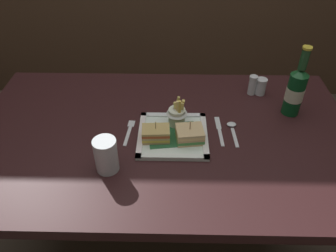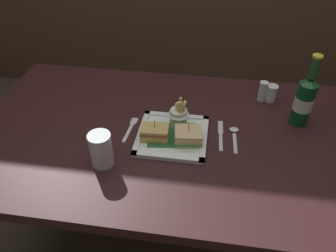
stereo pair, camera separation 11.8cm
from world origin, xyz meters
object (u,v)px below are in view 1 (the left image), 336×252
(sandwich_half_left, at_px, (156,134))
(beer_bottle, at_px, (296,90))
(fork, at_px, (129,131))
(spoon, at_px, (232,128))
(knife, at_px, (219,130))
(sandwich_half_right, at_px, (190,134))
(salt_shaker, at_px, (252,86))
(water_glass, at_px, (106,157))
(fries_cup, at_px, (177,114))
(square_plate, at_px, (173,135))
(dining_table, at_px, (164,154))
(pepper_shaker, at_px, (261,87))

(sandwich_half_left, bearing_deg, beer_bottle, 19.39)
(fork, height_order, spoon, spoon)
(knife, bearing_deg, sandwich_half_right, -149.20)
(sandwich_half_right, bearing_deg, sandwich_half_left, 180.00)
(knife, bearing_deg, salt_shaker, 57.26)
(water_glass, bearing_deg, fries_cup, 45.14)
(square_plate, distance_m, water_glass, 0.26)
(dining_table, distance_m, knife, 0.23)
(sandwich_half_left, relative_size, pepper_shaker, 1.40)
(fork, distance_m, salt_shaker, 0.55)
(sandwich_half_right, height_order, water_glass, water_glass)
(knife, bearing_deg, fork, -177.33)
(beer_bottle, height_order, fork, beer_bottle)
(knife, height_order, salt_shaker, salt_shaker)
(square_plate, bearing_deg, sandwich_half_left, -157.81)
(dining_table, distance_m, fork, 0.17)
(dining_table, height_order, knife, knife)
(beer_bottle, distance_m, water_glass, 0.73)
(beer_bottle, distance_m, fork, 0.64)
(dining_table, bearing_deg, sandwich_half_left, -116.97)
(beer_bottle, relative_size, fork, 1.94)
(dining_table, xyz_separation_m, water_glass, (-0.17, -0.18, 0.16))
(pepper_shaker, bearing_deg, fork, -153.51)
(sandwich_half_right, relative_size, salt_shaker, 1.22)
(square_plate, xyz_separation_m, pepper_shaker, (0.36, 0.29, 0.02))
(sandwich_half_left, bearing_deg, fries_cup, 49.51)
(fork, bearing_deg, square_plate, -9.74)
(dining_table, distance_m, sandwich_half_left, 0.15)
(fries_cup, distance_m, spoon, 0.21)
(spoon, relative_size, pepper_shaker, 1.94)
(sandwich_half_left, distance_m, knife, 0.24)
(fries_cup, distance_m, salt_shaker, 0.39)
(fork, height_order, knife, same)
(dining_table, height_order, water_glass, water_glass)
(fries_cup, bearing_deg, sandwich_half_left, -130.49)
(square_plate, relative_size, sandwich_half_right, 2.41)
(sandwich_half_left, height_order, sandwich_half_right, sandwich_half_right)
(square_plate, bearing_deg, sandwich_half_right, -22.19)
(square_plate, height_order, knife, square_plate)
(dining_table, bearing_deg, fork, 178.13)
(sandwich_half_right, bearing_deg, spoon, 24.69)
(water_glass, height_order, knife, water_glass)
(fries_cup, bearing_deg, water_glass, -134.86)
(beer_bottle, bearing_deg, knife, -158.15)
(fries_cup, relative_size, fork, 0.81)
(salt_shaker, bearing_deg, sandwich_half_left, -141.10)
(knife, xyz_separation_m, spoon, (0.05, 0.01, 0.00))
(knife, bearing_deg, fries_cup, 173.19)
(beer_bottle, bearing_deg, square_plate, -160.97)
(dining_table, height_order, square_plate, square_plate)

